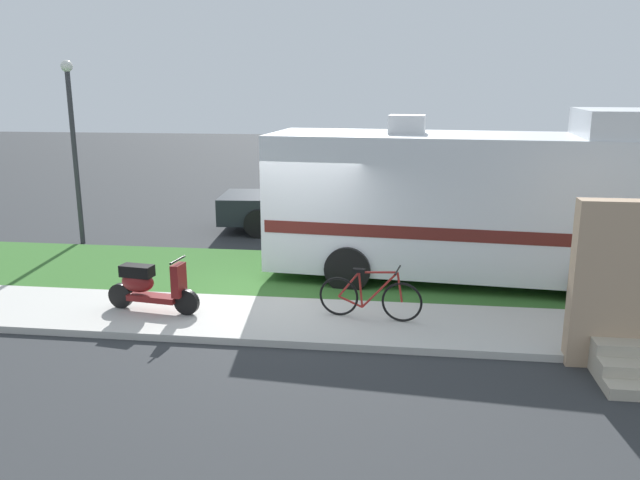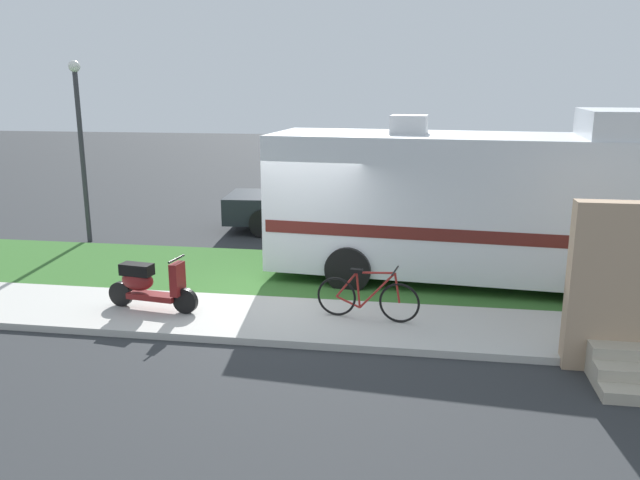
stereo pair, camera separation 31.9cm
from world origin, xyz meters
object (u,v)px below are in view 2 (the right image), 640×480
at_px(bicycle, 367,297).
at_px(pickup_truck_near, 348,196).
at_px(motorhome_rv, 471,203).
at_px(scooter, 148,284).
at_px(street_lamp_post, 80,135).

distance_m(bicycle, pickup_truck_near, 7.04).
relative_size(motorhome_rv, scooter, 4.62).
bearing_deg(pickup_truck_near, scooter, -110.59).
bearing_deg(pickup_truck_near, bicycle, -80.78).
bearing_deg(pickup_truck_near, street_lamp_post, -160.53).
bearing_deg(motorhome_rv, street_lamp_post, 167.92).
bearing_deg(motorhome_rv, bicycle, -123.81).
xyz_separation_m(motorhome_rv, scooter, (-5.57, -2.80, -1.07)).
xyz_separation_m(motorhome_rv, street_lamp_post, (-9.31, 1.99, 1.05)).
xyz_separation_m(scooter, street_lamp_post, (-3.74, 4.79, 2.13)).
xyz_separation_m(motorhome_rv, pickup_truck_near, (-2.92, 4.25, -0.68)).
relative_size(motorhome_rv, street_lamp_post, 1.75).
xyz_separation_m(pickup_truck_near, street_lamp_post, (-6.39, -2.26, 1.73)).
relative_size(scooter, street_lamp_post, 0.38).
xyz_separation_m(scooter, bicycle, (3.77, 0.11, -0.08)).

